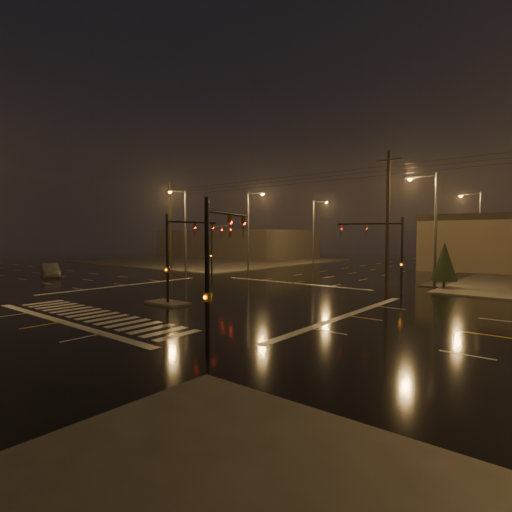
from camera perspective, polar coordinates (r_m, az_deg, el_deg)
name	(u,v)px	position (r m, az deg, el deg)	size (l,w,h in m)	color
ground	(211,297)	(30.05, -6.48, -5.83)	(140.00, 140.00, 0.00)	black
sidewalk_nw	(213,260)	(72.27, -6.21, -0.62)	(36.00, 36.00, 0.12)	#413F3A
median_island	(168,303)	(27.42, -12.49, -6.57)	(3.00, 1.60, 0.15)	#413F3A
crosswalk	(98,316)	(24.69, -21.69, -7.94)	(15.00, 2.60, 0.01)	beige
stop_bar_near	(62,322)	(23.80, -25.93, -8.44)	(16.00, 0.50, 0.01)	beige
stop_bar_far	(293,283)	(38.50, 5.30, -3.87)	(16.00, 0.50, 0.01)	beige
commercial_block	(236,244)	(84.30, -2.83, 1.77)	(30.00, 18.00, 5.60)	#413B39
signal_mast_median	(178,248)	(27.65, -11.07, 1.18)	(0.25, 4.59, 6.00)	black
signal_mast_ne	(388,245)	(33.09, 18.30, 1.45)	(4.84, 1.86, 6.00)	black
signal_mast_nw	(216,243)	(43.59, -5.77, 1.92)	(4.84, 1.86, 6.00)	black
signal_mast_se	(216,258)	(15.60, -5.73, -0.29)	(1.55, 3.87, 6.00)	black
streetlight_1	(250,226)	(50.56, -0.85, 4.36)	(2.77, 0.32, 10.00)	#38383A
streetlight_2	(315,228)	(63.67, 8.44, 4.05)	(2.77, 0.32, 10.00)	#38383A
streetlight_3	(432,221)	(38.17, 23.85, 4.55)	(2.77, 0.32, 10.00)	#38383A
streetlight_4	(477,226)	(57.70, 29.06, 3.82)	(2.77, 0.32, 10.00)	#38383A
streetlight_5	(183,225)	(49.07, -10.33, 4.35)	(0.32, 2.77, 10.00)	#38383A
utility_pole_0	(170,224)	(55.49, -12.18, 4.51)	(2.20, 0.32, 12.00)	black
utility_pole_1	(388,218)	(37.26, 18.30, 5.20)	(2.20, 0.32, 12.00)	black
conifer_0	(444,261)	(37.78, 25.31, -0.70)	(2.12, 2.12, 4.01)	black
car_crossing	(50,270)	(49.36, -27.36, -1.81)	(1.59, 4.57, 1.51)	#55575C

